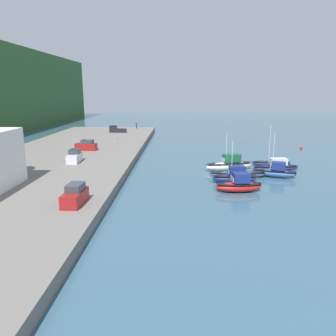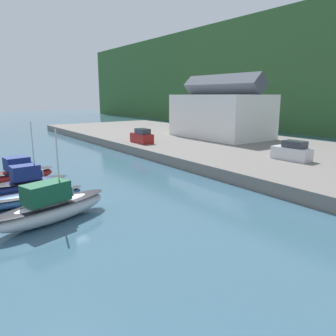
{
  "view_description": "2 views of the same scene",
  "coord_description": "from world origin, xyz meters",
  "px_view_note": "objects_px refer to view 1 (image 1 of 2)",
  "views": [
    {
      "loc": [
        -51.44,
        6.87,
        12.95
      ],
      "look_at": [
        -3.6,
        8.44,
        1.69
      ],
      "focal_mm": 35.0,
      "sensor_mm": 36.0,
      "label": 1
    },
    {
      "loc": [
        23.31,
        -7.33,
        8.24
      ],
      "look_at": [
        -1.17,
        10.16,
        1.52
      ],
      "focal_mm": 35.0,
      "sensor_mm": 36.0,
      "label": 2
    }
  ],
  "objects_px": {
    "moored_boat_3": "(229,164)",
    "parked_car_1": "(75,196)",
    "moored_boat_0": "(239,185)",
    "person_on_quay": "(136,125)",
    "pickup_truck_0": "(117,130)",
    "parked_car_2": "(86,146)",
    "parked_car_0": "(75,157)",
    "dog_on_quay": "(117,137)",
    "moored_boat_6": "(271,163)",
    "moored_boat_1": "(235,177)",
    "moored_boat_2": "(237,174)",
    "mooring_buoy_0": "(301,148)",
    "moored_boat_5": "(276,166)",
    "moored_boat_4": "(277,172)"
  },
  "relations": [
    {
      "from": "moored_boat_1",
      "to": "moored_boat_5",
      "type": "height_order",
      "value": "moored_boat_5"
    },
    {
      "from": "moored_boat_3",
      "to": "moored_boat_2",
      "type": "bearing_deg",
      "value": 169.96
    },
    {
      "from": "pickup_truck_0",
      "to": "parked_car_2",
      "type": "bearing_deg",
      "value": -179.13
    },
    {
      "from": "moored_boat_0",
      "to": "moored_boat_3",
      "type": "height_order",
      "value": "moored_boat_3"
    },
    {
      "from": "mooring_buoy_0",
      "to": "dog_on_quay",
      "type": "bearing_deg",
      "value": 81.26
    },
    {
      "from": "moored_boat_4",
      "to": "moored_boat_6",
      "type": "xyz_separation_m",
      "value": [
        7.63,
        -1.28,
        -0.33
      ]
    },
    {
      "from": "dog_on_quay",
      "to": "moored_boat_1",
      "type": "bearing_deg",
      "value": 110.24
    },
    {
      "from": "moored_boat_2",
      "to": "dog_on_quay",
      "type": "height_order",
      "value": "dog_on_quay"
    },
    {
      "from": "moored_boat_0",
      "to": "mooring_buoy_0",
      "type": "height_order",
      "value": "moored_boat_0"
    },
    {
      "from": "mooring_buoy_0",
      "to": "pickup_truck_0",
      "type": "bearing_deg",
      "value": 66.65
    },
    {
      "from": "moored_boat_1",
      "to": "moored_boat_2",
      "type": "relative_size",
      "value": 0.77
    },
    {
      "from": "moored_boat_6",
      "to": "dog_on_quay",
      "type": "bearing_deg",
      "value": 53.88
    },
    {
      "from": "moored_boat_3",
      "to": "pickup_truck_0",
      "type": "xyz_separation_m",
      "value": [
        41.14,
        26.64,
        1.03
      ]
    },
    {
      "from": "moored_boat_6",
      "to": "pickup_truck_0",
      "type": "relative_size",
      "value": 1.51
    },
    {
      "from": "moored_boat_0",
      "to": "moored_boat_5",
      "type": "distance_m",
      "value": 14.55
    },
    {
      "from": "parked_car_0",
      "to": "dog_on_quay",
      "type": "height_order",
      "value": "parked_car_0"
    },
    {
      "from": "parked_car_2",
      "to": "moored_boat_2",
      "type": "bearing_deg",
      "value": -115.36
    },
    {
      "from": "moored_boat_6",
      "to": "parked_car_2",
      "type": "height_order",
      "value": "moored_boat_6"
    },
    {
      "from": "moored_boat_0",
      "to": "parked_car_0",
      "type": "bearing_deg",
      "value": 58.87
    },
    {
      "from": "moored_boat_0",
      "to": "pickup_truck_0",
      "type": "relative_size",
      "value": 1.31
    },
    {
      "from": "pickup_truck_0",
      "to": "mooring_buoy_0",
      "type": "xyz_separation_m",
      "value": [
        -19.93,
        -46.17,
        -1.71
      ]
    },
    {
      "from": "moored_boat_1",
      "to": "person_on_quay",
      "type": "distance_m",
      "value": 63.04
    },
    {
      "from": "moored_boat_3",
      "to": "person_on_quay",
      "type": "xyz_separation_m",
      "value": [
        51.48,
        22.12,
        1.31
      ]
    },
    {
      "from": "parked_car_1",
      "to": "dog_on_quay",
      "type": "height_order",
      "value": "parked_car_1"
    },
    {
      "from": "moored_boat_3",
      "to": "parked_car_1",
      "type": "bearing_deg",
      "value": 120.59
    },
    {
      "from": "moored_boat_1",
      "to": "parked_car_2",
      "type": "distance_m",
      "value": 33.05
    },
    {
      "from": "moored_boat_6",
      "to": "person_on_quay",
      "type": "height_order",
      "value": "moored_boat_6"
    },
    {
      "from": "moored_boat_5",
      "to": "dog_on_quay",
      "type": "distance_m",
      "value": 42.37
    },
    {
      "from": "moored_boat_2",
      "to": "dog_on_quay",
      "type": "relative_size",
      "value": 9.69
    },
    {
      "from": "moored_boat_0",
      "to": "parked_car_2",
      "type": "height_order",
      "value": "parked_car_2"
    },
    {
      "from": "moored_boat_6",
      "to": "pickup_truck_0",
      "type": "bearing_deg",
      "value": 43.81
    },
    {
      "from": "moored_boat_6",
      "to": "dog_on_quay",
      "type": "xyz_separation_m",
      "value": [
        24.53,
        31.97,
        1.15
      ]
    },
    {
      "from": "moored_boat_2",
      "to": "mooring_buoy_0",
      "type": "xyz_separation_m",
      "value": [
        25.78,
        -19.03,
        -0.17
      ]
    },
    {
      "from": "moored_boat_0",
      "to": "person_on_quay",
      "type": "distance_m",
      "value": 67.01
    },
    {
      "from": "moored_boat_2",
      "to": "dog_on_quay",
      "type": "distance_m",
      "value": 40.76
    },
    {
      "from": "parked_car_0",
      "to": "mooring_buoy_0",
      "type": "xyz_separation_m",
      "value": [
        21.05,
        -45.64,
        -1.81
      ]
    },
    {
      "from": "parked_car_0",
      "to": "parked_car_2",
      "type": "relative_size",
      "value": 0.99
    },
    {
      "from": "moored_boat_5",
      "to": "mooring_buoy_0",
      "type": "height_order",
      "value": "moored_boat_5"
    },
    {
      "from": "moored_boat_0",
      "to": "mooring_buoy_0",
      "type": "distance_m",
      "value": 38.75
    },
    {
      "from": "mooring_buoy_0",
      "to": "moored_boat_6",
      "type": "bearing_deg",
      "value": 146.82
    },
    {
      "from": "moored_boat_2",
      "to": "parked_car_1",
      "type": "height_order",
      "value": "parked_car_1"
    },
    {
      "from": "moored_boat_3",
      "to": "parked_car_1",
      "type": "distance_m",
      "value": 28.56
    },
    {
      "from": "moored_boat_3",
      "to": "person_on_quay",
      "type": "height_order",
      "value": "moored_boat_3"
    },
    {
      "from": "moored_boat_0",
      "to": "dog_on_quay",
      "type": "height_order",
      "value": "moored_boat_0"
    },
    {
      "from": "moored_boat_1",
      "to": "parked_car_0",
      "type": "distance_m",
      "value": 26.95
    },
    {
      "from": "moored_boat_2",
      "to": "parked_car_2",
      "type": "bearing_deg",
      "value": 58.83
    },
    {
      "from": "moored_boat_3",
      "to": "mooring_buoy_0",
      "type": "height_order",
      "value": "moored_boat_3"
    },
    {
      "from": "moored_boat_2",
      "to": "parked_car_0",
      "type": "height_order",
      "value": "parked_car_0"
    },
    {
      "from": "parked_car_1",
      "to": "mooring_buoy_0",
      "type": "xyz_separation_m",
      "value": [
        42.04,
        -39.02,
        -1.81
      ]
    },
    {
      "from": "parked_car_1",
      "to": "person_on_quay",
      "type": "bearing_deg",
      "value": -86.1
    }
  ]
}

